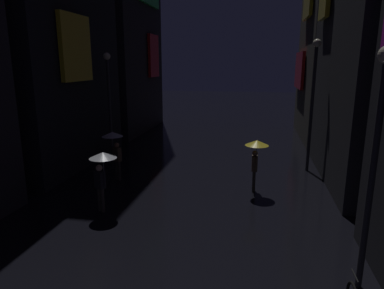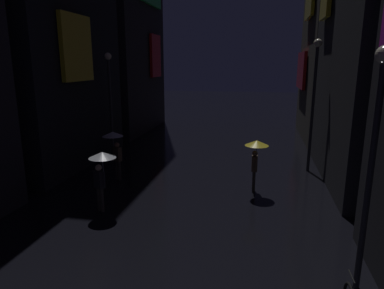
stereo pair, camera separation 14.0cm
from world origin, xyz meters
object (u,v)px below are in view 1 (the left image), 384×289
(pedestrian_far_right_clear, at_px, (102,165))
(streetlamp_right_far, at_px, (313,92))
(pedestrian_midstreet_centre_yellow, at_px, (256,151))
(streetlamp_left_far, at_px, (109,94))
(streetlamp_right_near, at_px, (376,144))
(pedestrian_near_crossing_clear, at_px, (114,142))

(pedestrian_far_right_clear, xyz_separation_m, streetlamp_right_far, (7.42, 6.17, 2.04))
(pedestrian_midstreet_centre_yellow, height_order, streetlamp_left_far, streetlamp_left_far)
(pedestrian_far_right_clear, distance_m, streetlamp_right_far, 9.86)
(pedestrian_midstreet_centre_yellow, bearing_deg, streetlamp_right_near, -66.33)
(streetlamp_left_far, bearing_deg, streetlamp_right_far, -2.08)
(pedestrian_midstreet_centre_yellow, bearing_deg, pedestrian_far_right_clear, -150.50)
(streetlamp_right_near, distance_m, streetlamp_left_far, 13.59)
(streetlamp_right_near, relative_size, streetlamp_left_far, 0.97)
(pedestrian_midstreet_centre_yellow, bearing_deg, pedestrian_near_crossing_clear, 176.02)
(streetlamp_right_far, bearing_deg, streetlamp_right_near, -90.00)
(pedestrian_midstreet_centre_yellow, xyz_separation_m, pedestrian_near_crossing_clear, (-5.99, 0.42, 0.00))
(pedestrian_midstreet_centre_yellow, xyz_separation_m, streetlamp_right_near, (2.41, -5.50, 1.67))
(streetlamp_right_near, xyz_separation_m, streetlamp_right_far, (0.00, 8.84, 0.38))
(pedestrian_near_crossing_clear, height_order, streetlamp_left_far, streetlamp_left_far)
(pedestrian_near_crossing_clear, distance_m, streetlamp_left_far, 4.06)
(pedestrian_near_crossing_clear, xyz_separation_m, streetlamp_left_far, (-1.60, 3.29, 1.76))
(streetlamp_right_near, bearing_deg, streetlamp_right_far, 90.00)
(pedestrian_near_crossing_clear, bearing_deg, streetlamp_right_far, 19.21)
(streetlamp_left_far, bearing_deg, pedestrian_far_right_clear, -68.43)
(streetlamp_left_far, bearing_deg, pedestrian_near_crossing_clear, -64.05)
(pedestrian_far_right_clear, bearing_deg, pedestrian_midstreet_centre_yellow, 29.50)
(pedestrian_far_right_clear, height_order, pedestrian_midstreet_centre_yellow, same)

